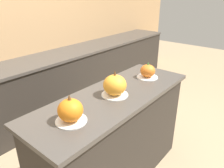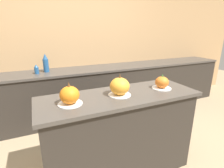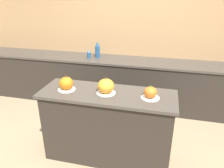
% 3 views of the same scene
% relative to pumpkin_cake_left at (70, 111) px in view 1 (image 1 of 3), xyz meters
% --- Properties ---
extents(wall_back, '(8.00, 0.06, 2.50)m').
position_rel_pumpkin_cake_left_xyz_m(wall_back, '(0.50, 1.82, 0.24)').
color(wall_back, tan).
rests_on(wall_back, ground_plane).
extents(kitchen_island, '(1.61, 0.57, 0.93)m').
position_rel_pumpkin_cake_left_xyz_m(kitchen_island, '(0.50, 0.03, -0.54)').
color(kitchen_island, '#2D2823').
rests_on(kitchen_island, ground_plane).
extents(back_counter, '(6.00, 0.60, 0.89)m').
position_rel_pumpkin_cake_left_xyz_m(back_counter, '(0.50, 1.49, -0.56)').
color(back_counter, '#2D2823').
rests_on(back_counter, ground_plane).
extents(pumpkin_cake_left, '(0.21, 0.21, 0.20)m').
position_rel_pumpkin_cake_left_xyz_m(pumpkin_cake_left, '(0.00, 0.00, 0.00)').
color(pumpkin_cake_left, white).
rests_on(pumpkin_cake_left, kitchen_island).
extents(pumpkin_cake_center, '(0.22, 0.22, 0.22)m').
position_rel_pumpkin_cake_left_xyz_m(pumpkin_cake_center, '(0.49, 0.02, 0.01)').
color(pumpkin_cake_center, white).
rests_on(pumpkin_cake_center, kitchen_island).
extents(pumpkin_cake_right, '(0.21, 0.21, 0.16)m').
position_rel_pumpkin_cake_left_xyz_m(pumpkin_cake_right, '(1.00, 0.02, -0.02)').
color(pumpkin_cake_right, white).
rests_on(pumpkin_cake_right, kitchen_island).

